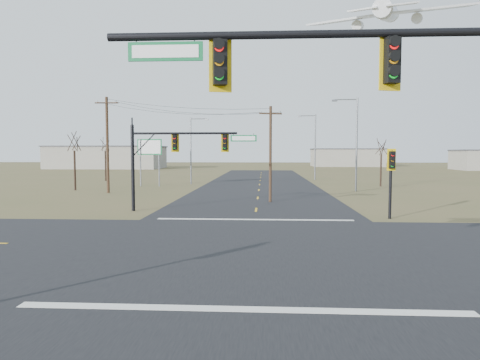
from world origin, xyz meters
The scene contains 20 objects.
ground centered at (0.00, 0.00, 0.00)m, with size 320.00×320.00×0.00m, color brown.
road_ew centered at (0.00, 0.00, 0.01)m, with size 160.00×14.00×0.02m, color black.
road_ns centered at (0.00, 0.00, 0.01)m, with size 14.00×160.00×0.02m, color black.
stop_bar_near centered at (0.00, -7.50, 0.03)m, with size 12.00×0.40×0.01m, color silver.
stop_bar_far centered at (0.00, 7.50, 0.03)m, with size 12.00×0.40×0.01m, color silver.
mast_arm_near centered at (3.89, -8.21, 5.43)m, with size 10.83×0.53×7.48m.
mast_arm_far centered at (-5.37, 11.09, 4.40)m, with size 8.82×0.53×6.05m.
pedestal_signal_ne centered at (8.39, 8.33, 3.20)m, with size 0.61×0.53×4.38m.
utility_pole_near centered at (1.08, 17.01, 4.17)m, with size 1.89×0.67×7.92m.
utility_pole_far centered at (-15.33, 24.21, 5.04)m, with size 2.38×0.28×9.72m.
highway_sign centered at (-13.31, 32.76, 4.09)m, with size 3.06×0.36×5.75m.
streetlight_a centered at (10.10, 27.43, 5.55)m, with size 2.75×0.27×9.88m.
streetlight_b centered at (8.05, 46.72, 5.52)m, with size 2.75×0.34×9.84m.
streetlight_c centered at (-8.69, 36.31, 4.84)m, with size 2.41×0.27×8.63m.
bare_tree_a centered at (-20.07, 27.06, 5.38)m, with size 3.60×3.60×6.80m.
bare_tree_b centered at (-22.34, 42.10, 5.35)m, with size 3.29×3.29×6.69m.
bare_tree_c centered at (14.72, 34.19, 4.85)m, with size 3.02×3.02×6.19m.
warehouse_left centered at (-40.00, 90.00, 2.75)m, with size 28.00×14.00×5.50m, color gray.
warehouse_mid centered at (25.00, 110.00, 2.50)m, with size 20.00×12.00×5.00m, color gray.
jet_airliner centered at (25.79, 73.40, 33.11)m, with size 27.93×28.74×14.14m.
Camera 1 is at (0.56, -18.43, 4.13)m, focal length 32.00 mm.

